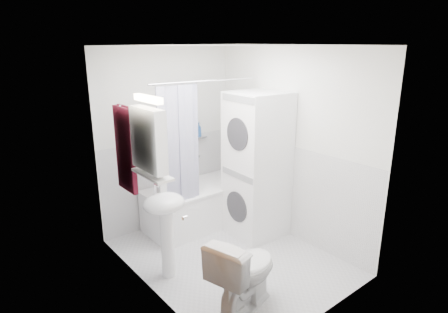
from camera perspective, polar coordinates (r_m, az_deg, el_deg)
floor at (r=4.57m, az=0.77°, el=-15.08°), size 2.60×2.60×0.00m
room_walls at (r=4.01m, az=0.84°, el=3.40°), size 2.60×2.60×2.60m
wainscot at (r=4.50m, az=-1.61°, el=-7.02°), size 1.98×2.58×2.58m
door at (r=3.21m, az=-6.01°, el=-9.28°), size 0.05×2.00×2.00m
bathtub at (r=5.21m, az=-3.76°, el=-7.12°), size 1.50×0.71×0.57m
tub_spout at (r=5.37m, az=-4.18°, el=0.17°), size 0.04×0.12×0.04m
curtain_rod at (r=4.56m, az=-1.96°, el=11.48°), size 1.68×0.02×0.02m
shower_curtain at (r=4.42m, az=-6.68°, el=1.36°), size 0.55×0.02×1.45m
sink at (r=3.96m, az=-8.98°, el=-8.99°), size 0.44×0.37×1.04m
medicine_cabinet at (r=3.58m, az=-11.40°, el=2.79°), size 0.13×0.50×0.71m
shelf at (r=3.69m, az=-10.88°, el=-2.70°), size 0.18×0.54×0.02m
shower_caddy at (r=5.33m, az=-3.74°, el=2.90°), size 0.22×0.06×0.02m
towel at (r=4.02m, az=-14.81°, el=1.29°), size 0.07×0.38×0.91m
washer_dryer at (r=4.78m, az=5.00°, el=-1.39°), size 0.70×0.70×1.87m
toilet at (r=3.64m, az=3.08°, el=-17.14°), size 0.85×0.61×0.75m
soap_pump at (r=3.98m, az=-9.44°, el=-5.04°), size 0.08×0.17×0.08m
shelf_bottle at (r=3.55m, az=-9.76°, el=-2.59°), size 0.07×0.18×0.07m
shelf_cup at (r=3.77m, az=-11.80°, el=-1.32°), size 0.10×0.09×0.10m
shampoo_a at (r=5.24m, az=-4.95°, el=3.49°), size 0.13×0.17×0.13m
shampoo_b at (r=5.31m, az=-3.87°, el=3.41°), size 0.08×0.21×0.08m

